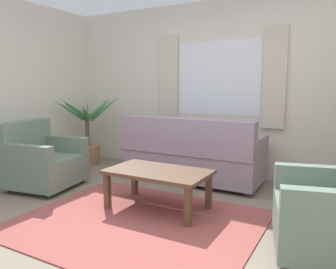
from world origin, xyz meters
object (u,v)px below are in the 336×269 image
couch (192,156)px  armchair_left (41,161)px  coffee_table (158,175)px  potted_plant (87,134)px

couch → armchair_left: couch is taller
coffee_table → couch: bearing=96.3°
couch → potted_plant: potted_plant is taller
coffee_table → potted_plant: size_ratio=0.88×
couch → potted_plant: 2.04m
couch → armchair_left: size_ratio=1.98×
coffee_table → armchair_left: bearing=-177.8°
couch → coffee_table: size_ratio=1.73×
armchair_left → couch: bearing=-62.7°
armchair_left → potted_plant: 1.39m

